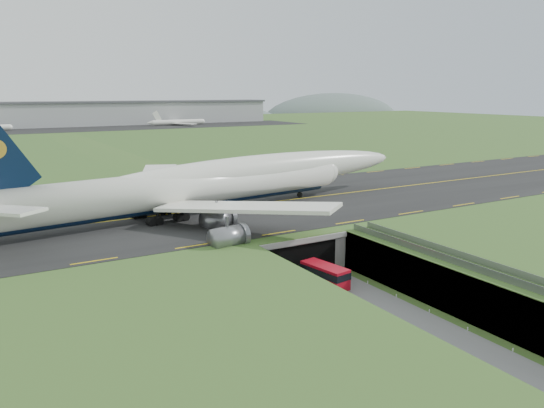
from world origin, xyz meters
TOP-DOWN VIEW (x-y plane):
  - ground at (0.00, 0.00)m, footprint 900.00×900.00m
  - airfield_deck at (0.00, 0.00)m, footprint 800.00×800.00m
  - trench_road at (0.00, -7.50)m, footprint 12.00×75.00m
  - taxiway at (0.00, 33.00)m, footprint 800.00×44.00m
  - tunnel_portal at (0.00, 16.71)m, footprint 17.00×22.30m
  - guideway at (11.00, -19.11)m, footprint 3.00×53.00m
  - jumbo_jet at (-3.68, 31.45)m, footprint 93.07×59.74m
  - shuttle_tram at (0.16, 2.66)m, footprint 4.09×8.03m
  - cargo_terminal at (-0.09, 299.41)m, footprint 320.00×67.00m
  - distant_hills at (64.38, 430.00)m, footprint 700.00×91.00m

SIDE VIEW (x-z plane):
  - distant_hills at x=64.38m, z-range -34.00..26.00m
  - ground at x=0.00m, z-range 0.00..0.00m
  - trench_road at x=0.00m, z-range 0.00..0.20m
  - shuttle_tram at x=0.16m, z-range 0.15..3.28m
  - airfield_deck at x=0.00m, z-range 0.00..6.00m
  - tunnel_portal at x=0.00m, z-range 0.33..6.33m
  - guideway at x=11.00m, z-range 1.80..8.85m
  - taxiway at x=0.00m, z-range 6.00..6.18m
  - jumbo_jet at x=-3.68m, z-range 1.39..21.33m
  - cargo_terminal at x=-0.09m, z-range 6.16..21.76m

